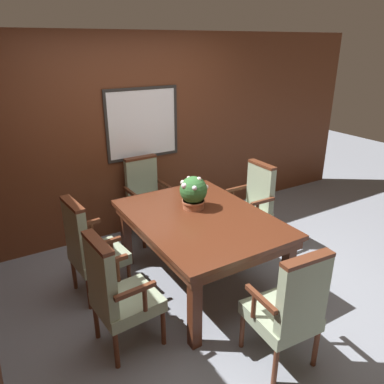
{
  "coord_description": "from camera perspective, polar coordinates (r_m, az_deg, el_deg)",
  "views": [
    {
      "loc": [
        -1.72,
        -2.5,
        2.33
      ],
      "look_at": [
        0.04,
        0.4,
        0.96
      ],
      "focal_mm": 35.0,
      "sensor_mm": 36.0,
      "label": 1
    }
  ],
  "objects": [
    {
      "name": "dining_table",
      "position": [
        3.66,
        1.22,
        -5.02
      ],
      "size": [
        1.21,
        1.64,
        0.76
      ],
      "color": "#4C2314",
      "rests_on": "ground_plane"
    },
    {
      "name": "chair_head_near",
      "position": [
        2.94,
        14.6,
        -16.66
      ],
      "size": [
        0.52,
        0.51,
        1.01
      ],
      "rotation": [
        0.0,
        0.0,
        3.08
      ],
      "color": "#562B19",
      "rests_on": "ground_plane"
    },
    {
      "name": "chair_right_far",
      "position": [
        4.52,
        9.12,
        -1.79
      ],
      "size": [
        0.48,
        0.5,
        1.01
      ],
      "rotation": [
        0.0,
        0.0,
        -1.57
      ],
      "color": "#562B19",
      "rests_on": "ground_plane"
    },
    {
      "name": "potted_plant",
      "position": [
        3.73,
        0.21,
        -0.03
      ],
      "size": [
        0.29,
        0.29,
        0.34
      ],
      "color": "#9E5638",
      "rests_on": "dining_table"
    },
    {
      "name": "chair_head_far",
      "position": [
        4.7,
        -7.0,
        -0.67
      ],
      "size": [
        0.51,
        0.49,
        1.01
      ],
      "rotation": [
        0.0,
        0.0,
        0.03
      ],
      "color": "#562B19",
      "rests_on": "ground_plane"
    },
    {
      "name": "chair_left_near",
      "position": [
        3.05,
        -11.35,
        -14.65
      ],
      "size": [
        0.51,
        0.53,
        1.01
      ],
      "rotation": [
        0.0,
        0.0,
        1.65
      ],
      "color": "#562B19",
      "rests_on": "ground_plane"
    },
    {
      "name": "ground_plane",
      "position": [
        3.83,
        2.67,
        -15.51
      ],
      "size": [
        14.0,
        14.0,
        0.0
      ],
      "primitive_type": "plane",
      "color": "gray"
    },
    {
      "name": "chair_left_far",
      "position": [
        3.69,
        -15.27,
        -8.05
      ],
      "size": [
        0.52,
        0.53,
        1.01
      ],
      "rotation": [
        0.0,
        0.0,
        1.66
      ],
      "color": "#562B19",
      "rests_on": "ground_plane"
    },
    {
      "name": "wall_back",
      "position": [
        4.72,
        -9.04,
        8.23
      ],
      "size": [
        7.2,
        0.08,
        2.45
      ],
      "color": "#5B2D19",
      "rests_on": "ground_plane"
    }
  ]
}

